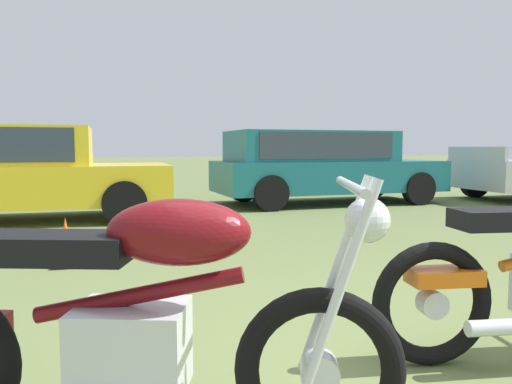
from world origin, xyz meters
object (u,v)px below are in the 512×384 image
object	(u,v)px
car_yellow	(10,169)
car_teal	(319,162)
traffic_cone	(66,244)
motorcycle_maroon	(132,323)

from	to	relation	value
car_yellow	car_teal	distance (m)	5.53
car_teal	traffic_cone	bearing A→B (deg)	-137.79
motorcycle_maroon	car_teal	size ratio (longest dim) A/B	0.43
car_yellow	car_teal	bearing A→B (deg)	10.72
motorcycle_maroon	car_yellow	distance (m)	6.69
motorcycle_maroon	car_teal	bearing A→B (deg)	81.20
car_yellow	traffic_cone	size ratio (longest dim) A/B	9.78
traffic_cone	car_yellow	bearing A→B (deg)	107.49
traffic_cone	motorcycle_maroon	bearing A→B (deg)	-80.96
motorcycle_maroon	car_yellow	xyz separation A→B (m)	(-1.56, 6.50, 0.32)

